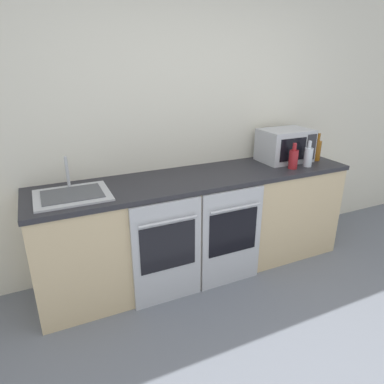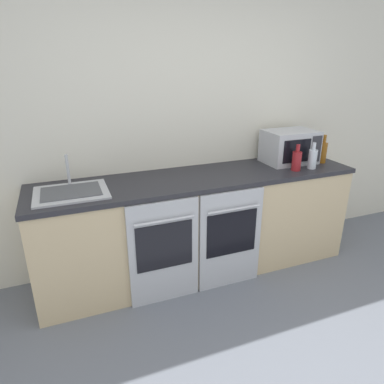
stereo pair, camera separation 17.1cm
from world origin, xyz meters
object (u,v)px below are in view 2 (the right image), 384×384
at_px(oven_right, 231,239).
at_px(bottle_red, 297,160).
at_px(bottle_clear, 312,158).
at_px(bottle_amber, 323,152).
at_px(oven_left, 164,252).
at_px(microwave, 290,147).
at_px(sink, 71,192).

xyz_separation_m(oven_right, bottle_red, (0.73, 0.17, 0.57)).
relative_size(bottle_clear, bottle_amber, 0.90).
relative_size(oven_left, microwave, 1.82).
relative_size(microwave, sink, 0.91).
bearing_deg(oven_left, bottle_red, 7.38).
height_order(bottle_clear, bottle_amber, bottle_amber).
relative_size(oven_right, bottle_clear, 3.63).
xyz_separation_m(oven_left, sink, (-0.62, 0.30, 0.49)).
relative_size(oven_right, microwave, 1.82).
height_order(microwave, bottle_amber, microwave).
relative_size(bottle_amber, sink, 0.51).
distance_m(oven_left, bottle_clear, 1.59).
distance_m(bottle_clear, bottle_amber, 0.25).
bearing_deg(bottle_amber, sink, 179.59).
bearing_deg(bottle_clear, bottle_amber, 28.77).
distance_m(oven_right, bottle_clear, 1.08).
bearing_deg(oven_left, microwave, 16.44).
relative_size(oven_right, bottle_red, 3.71).
xyz_separation_m(oven_left, oven_right, (0.58, 0.00, 0.00)).
xyz_separation_m(microwave, sink, (-2.02, -0.11, -0.14)).
relative_size(oven_right, sink, 1.65).
bearing_deg(microwave, bottle_amber, -23.17).
bearing_deg(bottle_clear, bottle_red, 178.38).
bearing_deg(bottle_clear, oven_right, -169.59).
distance_m(oven_left, oven_right, 0.58).
bearing_deg(bottle_amber, oven_right, -165.63).
height_order(oven_right, bottle_clear, bottle_clear).
xyz_separation_m(bottle_clear, bottle_amber, (0.22, 0.12, 0.01)).
height_order(bottle_red, bottle_amber, bottle_amber).
height_order(oven_right, sink, sink).
bearing_deg(bottle_clear, sink, 176.22).
bearing_deg(bottle_red, microwave, 68.74).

